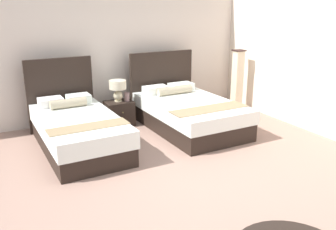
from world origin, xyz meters
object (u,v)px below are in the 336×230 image
at_px(table_lamp, 118,88).
at_px(vase, 127,97).
at_px(bed_near_window, 77,129).
at_px(bed_near_corner, 187,112).
at_px(floor_lamp_corner, 237,80).
at_px(nightstand, 119,113).

bearing_deg(table_lamp, vase, -21.55).
relative_size(bed_near_window, table_lamp, 5.58).
distance_m(bed_near_corner, floor_lamp_corner, 1.68).
xyz_separation_m(vase, floor_lamp_corner, (2.45, -0.14, 0.10)).
height_order(bed_near_corner, vase, bed_near_corner).
xyz_separation_m(table_lamp, floor_lamp_corner, (2.60, -0.20, -0.08)).
distance_m(bed_near_window, nightstand, 1.22).
height_order(bed_near_corner, table_lamp, bed_near_corner).
bearing_deg(nightstand, vase, -14.74).
xyz_separation_m(bed_near_window, floor_lamp_corner, (3.57, 0.56, 0.33)).
distance_m(vase, floor_lamp_corner, 2.46).
bearing_deg(bed_near_corner, vase, 142.16).
bearing_deg(nightstand, bed_near_corner, -35.09).
height_order(bed_near_window, bed_near_corner, bed_near_window).
height_order(nightstand, vase, vase).
height_order(table_lamp, floor_lamp_corner, floor_lamp_corner).
xyz_separation_m(bed_near_corner, floor_lamp_corner, (1.55, 0.56, 0.33)).
distance_m(nightstand, floor_lamp_corner, 2.64).
bearing_deg(bed_near_corner, table_lamp, 144.19).
bearing_deg(floor_lamp_corner, bed_near_corner, -160.08).
relative_size(bed_near_window, floor_lamp_corner, 1.73).
height_order(vase, floor_lamp_corner, floor_lamp_corner).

